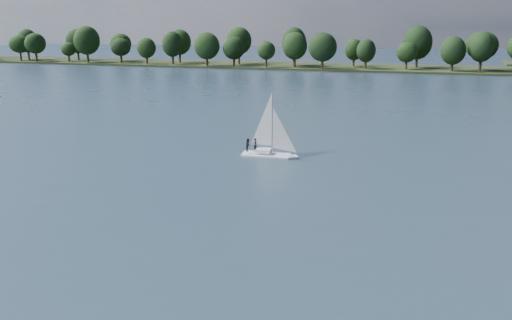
% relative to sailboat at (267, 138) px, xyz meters
% --- Properties ---
extents(ground, '(700.00, 700.00, 0.00)m').
position_rel_sailboat_xyz_m(ground, '(-11.65, 45.60, -2.37)').
color(ground, '#233342').
rests_on(ground, ground).
extents(far_shore, '(660.00, 40.00, 1.50)m').
position_rel_sailboat_xyz_m(far_shore, '(-11.65, 157.60, -2.37)').
color(far_shore, black).
rests_on(far_shore, ground).
extents(sailboat, '(6.54, 2.15, 8.49)m').
position_rel_sailboat_xyz_m(sailboat, '(0.00, 0.00, 0.00)').
color(sailboat, white).
rests_on(sailboat, ground).
extents(treeline, '(562.56, 73.69, 17.37)m').
position_rel_sailboat_xyz_m(treeline, '(-26.64, 154.00, 5.67)').
color(treeline, black).
rests_on(treeline, ground).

